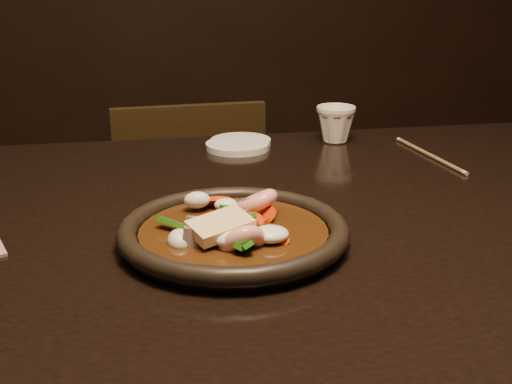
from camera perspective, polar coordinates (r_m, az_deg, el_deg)
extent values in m
cube|color=black|center=(0.95, 10.62, -2.23)|extent=(1.60, 0.90, 0.04)
cube|color=black|center=(1.75, -6.34, -4.39)|extent=(0.39, 0.39, 0.04)
cylinder|color=black|center=(1.99, -2.43, -7.58)|extent=(0.03, 0.03, 0.36)
cylinder|color=black|center=(1.73, -0.37, -11.89)|extent=(0.03, 0.03, 0.36)
cylinder|color=black|center=(1.96, -11.14, -8.39)|extent=(0.03, 0.03, 0.36)
cylinder|color=black|center=(1.70, -10.51, -12.96)|extent=(0.03, 0.03, 0.36)
cube|color=black|center=(1.52, -5.75, 0.49)|extent=(0.35, 0.05, 0.39)
cylinder|color=black|center=(0.80, -2.00, -4.21)|extent=(0.26, 0.26, 0.01)
torus|color=black|center=(0.79, -2.01, -3.40)|extent=(0.29, 0.29, 0.02)
cylinder|color=#321A09|center=(0.79, -2.00, -3.67)|extent=(0.23, 0.23, 0.01)
ellipsoid|color=#321A09|center=(0.79, -2.00, -3.67)|extent=(0.13, 0.12, 0.04)
torus|color=#FFB1A1|center=(0.83, -0.13, -1.01)|extent=(0.08, 0.08, 0.05)
torus|color=#FFB1A1|center=(0.74, -1.25, -4.72)|extent=(0.07, 0.06, 0.06)
cube|color=gray|center=(0.79, -1.68, -2.60)|extent=(0.03, 0.04, 0.03)
cube|color=gray|center=(0.75, -5.58, -3.92)|extent=(0.03, 0.03, 0.03)
cube|color=gray|center=(0.79, -2.79, -2.55)|extent=(0.04, 0.04, 0.03)
cube|color=gray|center=(0.78, -5.11, -3.13)|extent=(0.04, 0.04, 0.03)
cube|color=gray|center=(0.83, -0.11, -1.36)|extent=(0.03, 0.04, 0.03)
cylinder|color=red|center=(0.76, 1.48, -4.28)|extent=(0.06, 0.06, 0.03)
cylinder|color=red|center=(0.78, -3.40, -3.44)|extent=(0.05, 0.04, 0.04)
cylinder|color=red|center=(0.79, -0.27, -2.63)|extent=(0.05, 0.06, 0.02)
cylinder|color=red|center=(0.81, 1.05, -2.11)|extent=(0.05, 0.05, 0.03)
cylinder|color=red|center=(0.80, -2.05, -2.62)|extent=(0.05, 0.04, 0.04)
cylinder|color=red|center=(0.86, -3.66, -0.84)|extent=(0.05, 0.04, 0.03)
cube|color=#267215|center=(0.73, -1.19, -4.86)|extent=(0.03, 0.04, 0.02)
cube|color=#267215|center=(0.79, -1.82, -2.69)|extent=(0.02, 0.04, 0.02)
cube|color=#267215|center=(0.79, -1.29, -2.36)|extent=(0.04, 0.03, 0.01)
cube|color=#267215|center=(0.73, -0.87, -4.95)|extent=(0.01, 0.04, 0.03)
cube|color=#267215|center=(0.77, -1.92, -3.65)|extent=(0.02, 0.04, 0.02)
cube|color=#267215|center=(0.81, -2.21, -1.76)|extent=(0.03, 0.04, 0.01)
cube|color=#267215|center=(0.79, -7.48, -2.72)|extent=(0.04, 0.04, 0.01)
ellipsoid|color=#EEE9CF|center=(0.85, -5.26, -0.71)|extent=(0.03, 0.03, 0.02)
ellipsoid|color=#EEE9CF|center=(0.85, -2.70, -1.14)|extent=(0.03, 0.02, 0.02)
ellipsoid|color=#EEE9CF|center=(0.74, -2.31, -4.09)|extent=(0.04, 0.04, 0.02)
ellipsoid|color=#EEE9CF|center=(0.75, 1.31, -3.76)|extent=(0.04, 0.04, 0.02)
ellipsoid|color=#EEE9CF|center=(0.79, -1.94, -2.80)|extent=(0.04, 0.04, 0.02)
ellipsoid|color=#EEE9CF|center=(0.76, -6.79, -4.35)|extent=(0.03, 0.04, 0.03)
cube|color=#FFD698|center=(0.75, -3.20, -3.02)|extent=(0.08, 0.07, 0.03)
cylinder|color=white|center=(1.22, -1.66, 4.12)|extent=(0.12, 0.12, 0.01)
cylinder|color=white|center=(1.25, -1.37, 4.46)|extent=(0.12, 0.12, 0.01)
imported|color=white|center=(1.27, 7.09, 6.12)|extent=(0.09, 0.08, 0.08)
cylinder|color=tan|center=(1.21, 15.29, 3.14)|extent=(0.03, 0.23, 0.01)
cylinder|color=tan|center=(1.22, 15.01, 3.29)|extent=(0.03, 0.23, 0.01)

